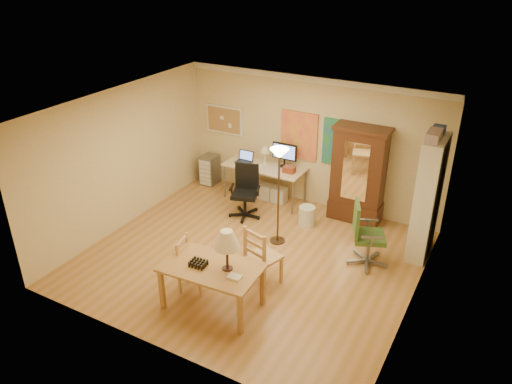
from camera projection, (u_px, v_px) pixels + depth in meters
The scene contains 16 objects.
floor at pixel (251, 258), 8.78m from camera, with size 5.50×5.50×0.00m, color #A4723A.
crown_molding at pixel (313, 79), 9.54m from camera, with size 5.50×0.08×0.12m, color white.
corkboard at pixel (224, 120), 10.94m from camera, with size 0.90×0.04×0.62m, color tan.
art_panel_left at pixel (299, 136), 10.18m from camera, with size 0.80×0.04×1.00m, color yellow.
art_panel_right at pixel (341, 143), 9.79m from camera, with size 0.75×0.04×0.95m, color #2867A0.
dining_table at pixel (217, 259), 7.21m from camera, with size 1.50×0.95×1.36m.
ladder_chair_back at pixel (262, 258), 7.91m from camera, with size 0.60×0.58×1.05m.
ladder_chair_left at pixel (192, 266), 7.83m from camera, with size 0.48×0.49×0.90m.
torchiere_lamp at pixel (279, 169), 8.62m from camera, with size 0.33×0.33×1.84m.
computer_desk at pixel (267, 179), 10.62m from camera, with size 1.72×0.75×1.30m.
office_chair_black at pixel (245, 203), 10.04m from camera, with size 0.66×0.66×1.07m.
office_chair_green at pixel (366, 248), 8.51m from camera, with size 0.71×0.71×1.16m.
drawer_cart at pixel (210, 170), 11.39m from camera, with size 0.34×0.41×0.68m.
armoire at pixel (358, 181), 9.67m from camera, with size 1.05×0.50×1.94m.
bookshelf at pixel (427, 199), 8.46m from camera, with size 0.33×0.87×2.17m.
wastebin at pixel (307, 216), 9.72m from camera, with size 0.32×0.32×0.40m, color silver.
Camera 1 is at (3.63, -6.39, 4.94)m, focal length 35.00 mm.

